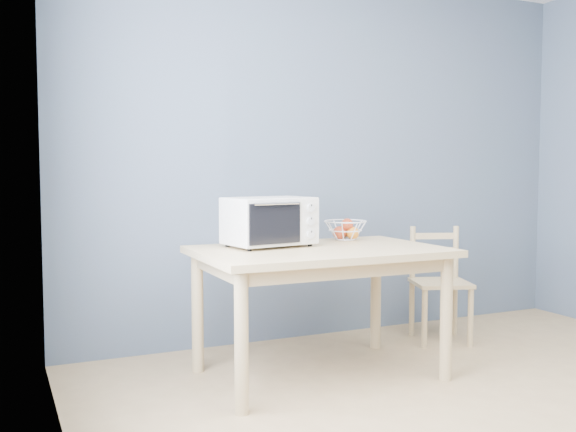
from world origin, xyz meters
name	(u,v)px	position (x,y,z in m)	size (l,w,h in m)	color
dining_table	(319,265)	(-0.56, 1.40, 0.65)	(1.40, 0.90, 0.75)	tan
toaster_oven	(266,221)	(-0.81, 1.58, 0.90)	(0.54, 0.43, 0.29)	white
fruit_basket	(345,229)	(-0.21, 1.71, 0.82)	(0.30, 0.30, 0.14)	white
dining_chair	(439,285)	(0.58, 1.76, 0.39)	(0.48, 0.48, 0.80)	tan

